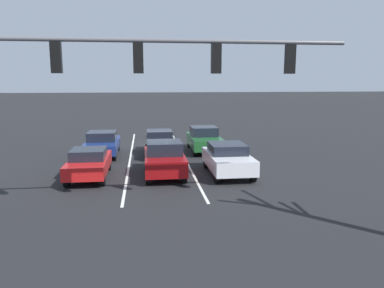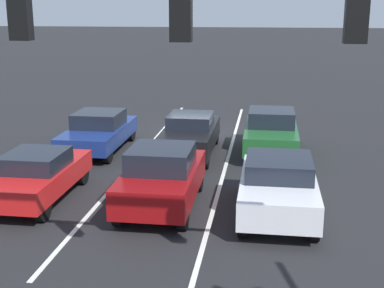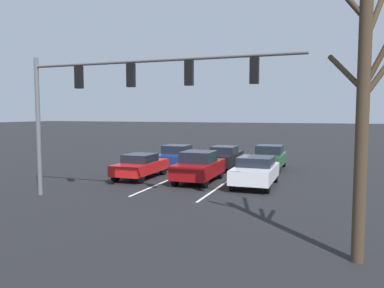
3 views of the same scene
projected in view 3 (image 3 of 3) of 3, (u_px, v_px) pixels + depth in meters
ground_plane at (232, 162)px, 28.37m from camera, size 240.00×240.00×0.00m
lane_stripe_left_divider at (244, 170)px, 24.56m from camera, size 0.12×18.98×0.01m
lane_stripe_center_divider at (197, 168)px, 25.64m from camera, size 0.12×18.98×0.01m
car_red_rightlane_front at (141, 166)px, 21.48m from camera, size 1.77×4.16×1.40m
car_white_leftlane_front at (255, 171)px, 19.08m from camera, size 1.92×4.13×1.51m
car_maroon_midlane_front at (199, 167)px, 20.23m from camera, size 1.87×4.07×1.69m
car_darkgreen_leftlane_second at (269, 157)px, 24.92m from camera, size 1.88×4.22×1.59m
car_black_midlane_second at (224, 157)px, 25.28m from camera, size 1.77×4.48×1.50m
car_navy_rightlane_second at (177, 155)px, 26.57m from camera, size 1.92×4.43×1.47m
traffic_signal_gantry at (119, 88)px, 15.37m from camera, size 11.72×0.37×6.19m
bare_tree_near at (364, 105)px, 9.13m from camera, size 1.96×1.14×7.52m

